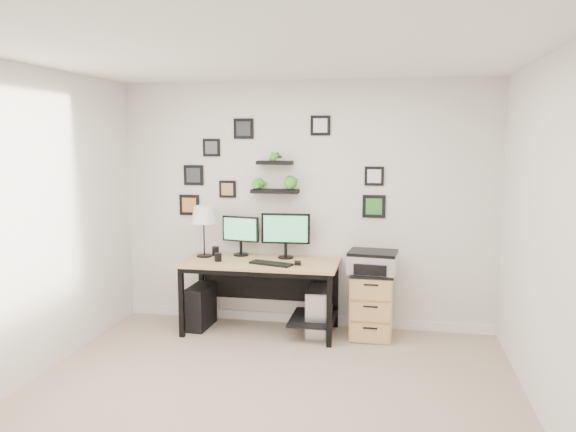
% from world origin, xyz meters
% --- Properties ---
extents(room, '(4.00, 4.00, 4.00)m').
position_xyz_m(room, '(0.00, 1.98, 0.05)').
color(room, tan).
rests_on(room, ground).
extents(desk, '(1.60, 0.70, 0.75)m').
position_xyz_m(desk, '(-0.36, 1.67, 0.63)').
color(desk, tan).
rests_on(desk, ground).
extents(monitor_left, '(0.42, 0.19, 0.43)m').
position_xyz_m(monitor_left, '(-0.67, 1.87, 1.00)').
color(monitor_left, black).
rests_on(monitor_left, desk).
extents(monitor_right, '(0.51, 0.18, 0.48)m').
position_xyz_m(monitor_right, '(-0.17, 1.83, 1.03)').
color(monitor_right, black).
rests_on(monitor_right, desk).
extents(keyboard, '(0.46, 0.26, 0.02)m').
position_xyz_m(keyboard, '(-0.26, 1.51, 0.76)').
color(keyboard, black).
rests_on(keyboard, desk).
extents(mouse, '(0.08, 0.11, 0.03)m').
position_xyz_m(mouse, '(0.01, 1.56, 0.77)').
color(mouse, black).
rests_on(mouse, desk).
extents(table_lamp, '(0.27, 0.27, 0.55)m').
position_xyz_m(table_lamp, '(-1.04, 1.75, 1.19)').
color(table_lamp, black).
rests_on(table_lamp, desk).
extents(mug, '(0.08, 0.08, 0.08)m').
position_xyz_m(mug, '(-0.82, 1.56, 0.79)').
color(mug, black).
rests_on(mug, desk).
extents(pen_cup, '(0.08, 0.08, 0.10)m').
position_xyz_m(pen_cup, '(-0.94, 1.82, 0.80)').
color(pen_cup, black).
rests_on(pen_cup, desk).
extents(pc_tower_black, '(0.22, 0.46, 0.45)m').
position_xyz_m(pc_tower_black, '(-1.06, 1.65, 0.23)').
color(pc_tower_black, black).
rests_on(pc_tower_black, ground).
extents(pc_tower_grey, '(0.23, 0.49, 0.48)m').
position_xyz_m(pc_tower_grey, '(0.19, 1.69, 0.24)').
color(pc_tower_grey, gray).
rests_on(pc_tower_grey, ground).
extents(file_cabinet, '(0.43, 0.53, 0.67)m').
position_xyz_m(file_cabinet, '(0.74, 1.72, 0.34)').
color(file_cabinet, tan).
rests_on(file_cabinet, ground).
extents(printer, '(0.50, 0.42, 0.21)m').
position_xyz_m(printer, '(0.74, 1.69, 0.78)').
color(printer, silver).
rests_on(printer, file_cabinet).
extents(wall_decor, '(2.25, 0.18, 1.08)m').
position_xyz_m(wall_decor, '(-0.32, 1.93, 1.64)').
color(wall_decor, black).
rests_on(wall_decor, ground).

